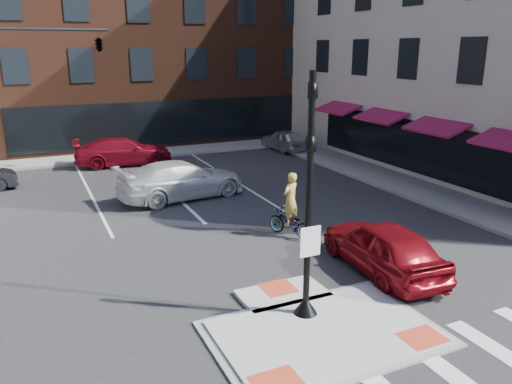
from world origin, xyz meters
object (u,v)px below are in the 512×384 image
red_sedan (383,246)px  white_pickup (182,180)px  bg_car_silver (284,140)px  bg_car_red (123,151)px  cyclist (290,215)px

red_sedan → white_pickup: size_ratio=0.81×
white_pickup → bg_car_silver: (9.28, 7.60, -0.15)m
white_pickup → bg_car_red: white_pickup is taller
white_pickup → red_sedan: bearing=-170.4°
red_sedan → bg_car_red: size_ratio=0.86×
bg_car_silver → bg_car_red: (-10.42, 0.18, 0.10)m
bg_car_red → cyclist: size_ratio=2.30×
bg_car_silver → cyclist: cyclist is taller
bg_car_red → cyclist: cyclist is taller
bg_car_silver → white_pickup: bearing=35.9°
white_pickup → bg_car_silver: white_pickup is taller
red_sedan → cyclist: 3.89m
bg_car_red → cyclist: bearing=-162.6°
white_pickup → bg_car_red: size_ratio=1.06×
cyclist → bg_car_silver: bearing=-139.6°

